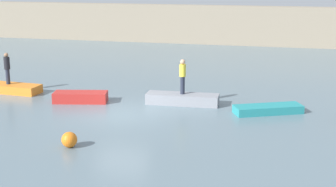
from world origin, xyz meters
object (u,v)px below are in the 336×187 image
rowboat_teal (268,109)px  mooring_buoy (69,140)px  person_dark_shirt (7,67)px  rowboat_red (81,97)px  rowboat_grey (182,99)px  person_yellow_shirt (183,75)px  rowboat_orange (9,88)px

rowboat_teal → mooring_buoy: size_ratio=5.31×
rowboat_teal → person_dark_shirt: bearing=151.9°
person_dark_shirt → rowboat_red: bearing=-12.5°
rowboat_red → rowboat_grey: rowboat_grey is taller
rowboat_grey → person_yellow_shirt: size_ratio=2.06×
person_yellow_shirt → mooring_buoy: size_ratio=2.89×
rowboat_red → mooring_buoy: size_ratio=4.45×
person_dark_shirt → mooring_buoy: size_ratio=2.86×
rowboat_grey → rowboat_teal: 4.28m
rowboat_teal → person_yellow_shirt: 4.48m
rowboat_grey → rowboat_orange: bearing=176.7°
rowboat_orange → rowboat_red: rowboat_red is taller
rowboat_red → rowboat_grey: size_ratio=0.75×
rowboat_orange → person_dark_shirt: size_ratio=2.08×
person_yellow_shirt → person_dark_shirt: bearing=178.7°
rowboat_orange → mooring_buoy: bearing=-41.9°
rowboat_red → rowboat_teal: size_ratio=0.84×
rowboat_red → mooring_buoy: bearing=-82.4°
rowboat_grey → mooring_buoy: size_ratio=5.97×
rowboat_orange → rowboat_red: size_ratio=1.34×
rowboat_orange → rowboat_red: 4.78m
rowboat_red → person_yellow_shirt: 5.33m
rowboat_grey → rowboat_red: bearing=-173.0°
rowboat_teal → person_yellow_shirt: bearing=147.1°
rowboat_orange → rowboat_grey: bearing=3.4°
person_yellow_shirt → mooring_buoy: bearing=-112.3°
rowboat_red → rowboat_teal: bearing=-10.8°
rowboat_orange → person_yellow_shirt: (9.79, -0.22, 1.29)m
rowboat_red → person_dark_shirt: bearing=155.5°
rowboat_red → rowboat_orange: bearing=155.5°
rowboat_teal → mooring_buoy: 9.61m
person_yellow_shirt → mooring_buoy: 7.72m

